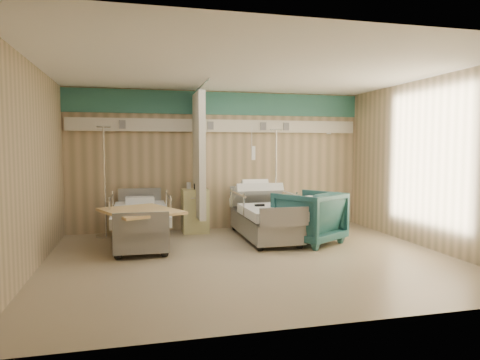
% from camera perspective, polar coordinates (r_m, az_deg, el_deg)
% --- Properties ---
extents(ground, '(6.00, 5.00, 0.00)m').
position_cam_1_polar(ground, '(6.52, 1.52, -10.41)').
color(ground, gray).
rests_on(ground, ground).
extents(room_walls, '(6.04, 5.04, 2.82)m').
position_cam_1_polar(room_walls, '(6.55, 0.70, 6.11)').
color(room_walls, tan).
rests_on(room_walls, ground).
extents(bed_right, '(1.00, 2.16, 0.63)m').
position_cam_1_polar(bed_right, '(7.84, 3.28, -5.55)').
color(bed_right, white).
rests_on(bed_right, ground).
extents(bed_left, '(1.00, 2.16, 0.63)m').
position_cam_1_polar(bed_left, '(7.51, -13.10, -6.10)').
color(bed_left, white).
rests_on(bed_left, ground).
extents(bedside_cabinet, '(0.50, 0.48, 0.85)m').
position_cam_1_polar(bedside_cabinet, '(8.45, -6.02, -4.09)').
color(bedside_cabinet, '#D0C982').
rests_on(bedside_cabinet, ground).
extents(visitor_armchair, '(1.35, 1.36, 0.91)m').
position_cam_1_polar(visitor_armchair, '(7.54, 9.22, -4.91)').
color(visitor_armchair, '#205050').
rests_on(visitor_armchair, ground).
extents(waffle_blanket, '(0.74, 0.71, 0.06)m').
position_cam_1_polar(waffle_blanket, '(7.48, 9.40, -1.22)').
color(waffle_blanket, silver).
rests_on(waffle_blanket, visitor_armchair).
extents(iv_stand_right, '(0.36, 0.36, 2.04)m').
position_cam_1_polar(iv_stand_right, '(8.78, 4.77, -3.81)').
color(iv_stand_right, silver).
rests_on(iv_stand_right, ground).
extents(iv_stand_left, '(0.37, 0.37, 2.06)m').
position_cam_1_polar(iv_stand_left, '(8.37, -17.48, -4.38)').
color(iv_stand_left, silver).
rests_on(iv_stand_left, ground).
extents(call_remote, '(0.17, 0.08, 0.04)m').
position_cam_1_polar(call_remote, '(7.54, 2.64, -3.37)').
color(call_remote, black).
rests_on(call_remote, bed_right).
extents(tan_blanket, '(1.43, 1.56, 0.04)m').
position_cam_1_polar(tan_blanket, '(7.00, -13.13, -4.06)').
color(tan_blanket, tan).
rests_on(tan_blanket, bed_left).
extents(toiletry_bag, '(0.24, 0.19, 0.11)m').
position_cam_1_polar(toiletry_bag, '(8.34, -5.40, -0.86)').
color(toiletry_bag, black).
rests_on(toiletry_bag, bedside_cabinet).
extents(white_cup, '(0.10, 0.10, 0.13)m').
position_cam_1_polar(white_cup, '(8.48, -6.85, -0.74)').
color(white_cup, white).
rests_on(white_cup, bedside_cabinet).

